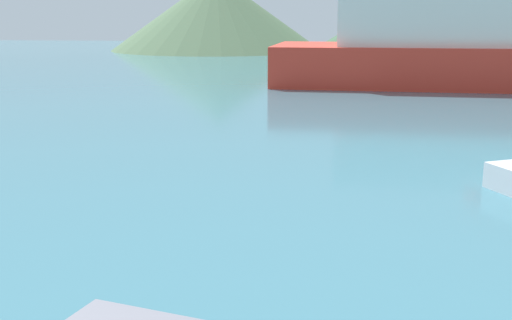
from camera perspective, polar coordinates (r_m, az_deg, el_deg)
ferry_distant at (r=50.36m, az=20.23°, el=9.69°), size 32.09×11.56×8.60m
hill_west at (r=95.21m, az=-3.52°, el=12.95°), size 30.48×30.48×10.63m
hill_central at (r=98.77m, az=19.05°, el=13.12°), size 46.44×46.44×13.51m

